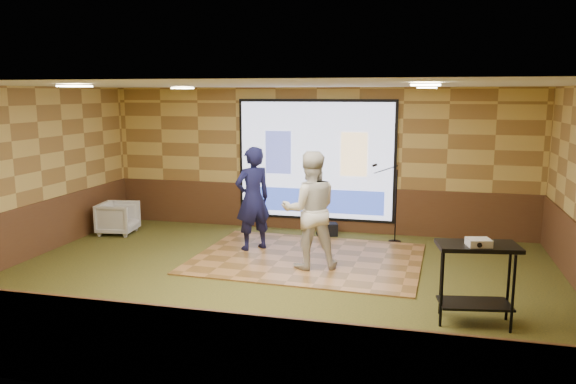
% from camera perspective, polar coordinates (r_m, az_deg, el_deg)
% --- Properties ---
extents(ground, '(9.00, 9.00, 0.00)m').
position_cam_1_polar(ground, '(8.77, -1.68, -9.18)').
color(ground, '#373E1C').
rests_on(ground, ground).
extents(room_shell, '(9.04, 7.04, 3.02)m').
position_cam_1_polar(room_shell, '(8.32, -1.76, 4.58)').
color(room_shell, tan).
rests_on(room_shell, ground).
extents(wainscot_back, '(9.00, 0.04, 0.95)m').
position_cam_1_polar(wainscot_back, '(11.91, 2.83, -1.65)').
color(wainscot_back, '#522F1B').
rests_on(wainscot_back, ground).
extents(wainscot_front, '(9.00, 0.04, 0.95)m').
position_cam_1_polar(wainscot_front, '(5.57, -11.81, -15.83)').
color(wainscot_front, '#522F1B').
rests_on(wainscot_front, ground).
extents(wainscot_left, '(0.04, 7.00, 0.95)m').
position_cam_1_polar(wainscot_left, '(10.70, -25.53, -3.97)').
color(wainscot_left, '#522F1B').
rests_on(wainscot_left, ground).
extents(projector_screen, '(3.32, 0.06, 2.52)m').
position_cam_1_polar(projector_screen, '(11.71, 2.83, 3.11)').
color(projector_screen, black).
rests_on(projector_screen, room_shell).
extents(downlight_nw, '(0.32, 0.32, 0.02)m').
position_cam_1_polar(downlight_nw, '(10.73, -10.66, 10.32)').
color(downlight_nw, '#FFF0BF').
rests_on(downlight_nw, room_shell).
extents(downlight_ne, '(0.32, 0.32, 0.02)m').
position_cam_1_polar(downlight_ne, '(9.77, 13.94, 10.25)').
color(downlight_ne, '#FFF0BF').
rests_on(downlight_ne, room_shell).
extents(downlight_sw, '(0.32, 0.32, 0.02)m').
position_cam_1_polar(downlight_sw, '(7.85, -20.86, 10.02)').
color(downlight_sw, '#FFF0BF').
rests_on(downlight_sw, room_shell).
extents(downlight_se, '(0.32, 0.32, 0.02)m').
position_cam_1_polar(downlight_se, '(6.47, 13.81, 10.52)').
color(downlight_se, '#FFF0BF').
rests_on(downlight_se, room_shell).
extents(dance_floor, '(4.00, 3.11, 0.03)m').
position_cam_1_polar(dance_floor, '(9.95, 2.01, -6.74)').
color(dance_floor, '#A26E3B').
rests_on(dance_floor, ground).
extents(player_left, '(0.82, 0.81, 1.90)m').
position_cam_1_polar(player_left, '(10.27, -3.60, -0.67)').
color(player_left, '#13143B').
rests_on(player_left, dance_floor).
extents(player_right, '(1.14, 1.01, 1.94)m').
position_cam_1_polar(player_right, '(9.18, 2.25, -1.84)').
color(player_right, silver).
rests_on(player_right, dance_floor).
extents(av_table, '(0.98, 0.52, 1.04)m').
position_cam_1_polar(av_table, '(7.45, 18.62, -7.24)').
color(av_table, black).
rests_on(av_table, ground).
extents(projector, '(0.32, 0.29, 0.09)m').
position_cam_1_polar(projector, '(7.26, 18.80, -4.87)').
color(projector, silver).
rests_on(projector, av_table).
extents(mic_stand, '(0.61, 0.25, 1.55)m').
position_cam_1_polar(mic_stand, '(11.13, 10.58, -2.54)').
color(mic_stand, black).
rests_on(mic_stand, ground).
extents(banquet_chair, '(0.81, 0.80, 0.66)m').
position_cam_1_polar(banquet_chair, '(12.14, -16.88, -2.55)').
color(banquet_chair, gray).
rests_on(banquet_chair, ground).
extents(duffel_bag, '(0.48, 0.39, 0.25)m').
position_cam_1_polar(duffel_bag, '(11.54, 3.99, -3.81)').
color(duffel_bag, black).
rests_on(duffel_bag, ground).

